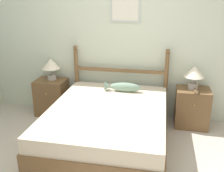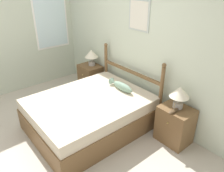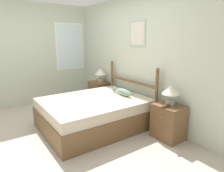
{
  "view_description": "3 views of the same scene",
  "coord_description": "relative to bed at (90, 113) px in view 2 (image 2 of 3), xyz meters",
  "views": [
    {
      "loc": [
        0.73,
        -2.31,
        1.92
      ],
      "look_at": [
        0.06,
        1.1,
        0.7
      ],
      "focal_mm": 42.0,
      "sensor_mm": 36.0,
      "label": 1
    },
    {
      "loc": [
        2.68,
        -1.01,
        2.34
      ],
      "look_at": [
        0.13,
        1.12,
        0.66
      ],
      "focal_mm": 35.0,
      "sensor_mm": 36.0,
      "label": 2
    },
    {
      "loc": [
        3.24,
        -1.11,
        1.67
      ],
      "look_at": [
        0.09,
        1.1,
        0.75
      ],
      "focal_mm": 32.0,
      "sensor_mm": 36.0,
      "label": 3
    }
  ],
  "objects": [
    {
      "name": "table_lamp_left",
      "position": [
        -1.12,
        0.84,
        0.56
      ],
      "size": [
        0.29,
        0.29,
        0.35
      ],
      "color": "gray",
      "rests_on": "nightstand_left"
    },
    {
      "name": "nightstand_left",
      "position": [
        -1.13,
        0.79,
        0.02
      ],
      "size": [
        0.49,
        0.41,
        0.59
      ],
      "color": "brown",
      "rests_on": "ground_plane"
    },
    {
      "name": "bed",
      "position": [
        0.0,
        0.0,
        0.0
      ],
      "size": [
        1.5,
        1.9,
        0.55
      ],
      "color": "brown",
      "rests_on": "ground_plane"
    },
    {
      "name": "table_lamp_right",
      "position": [
        1.11,
        0.82,
        0.56
      ],
      "size": [
        0.29,
        0.29,
        0.35
      ],
      "color": "gray",
      "rests_on": "nightstand_right"
    },
    {
      "name": "nightstand_right",
      "position": [
        1.13,
        0.79,
        0.02
      ],
      "size": [
        0.49,
        0.41,
        0.59
      ],
      "color": "brown",
      "rests_on": "ground_plane"
    },
    {
      "name": "wall_back",
      "position": [
        -0.09,
        1.05,
        1.0
      ],
      "size": [
        6.4,
        0.08,
        2.55
      ],
      "color": "beige",
      "rests_on": "ground_plane"
    },
    {
      "name": "headboard",
      "position": [
        0.0,
        0.92,
        0.36
      ],
      "size": [
        1.51,
        0.07,
        1.16
      ],
      "color": "brown",
      "rests_on": "ground_plane"
    },
    {
      "name": "fish_pillow",
      "position": [
        0.09,
        0.61,
        0.35
      ],
      "size": [
        0.54,
        0.13,
        0.14
      ],
      "color": "gray",
      "rests_on": "bed"
    },
    {
      "name": "ground_plane",
      "position": [
        -0.09,
        -0.68,
        -0.27
      ],
      "size": [
        16.0,
        16.0,
        0.0
      ],
      "primitive_type": "plane",
      "color": "#B7AD9E"
    },
    {
      "name": "model_boat",
      "position": [
        1.15,
        0.67,
        0.34
      ],
      "size": [
        0.07,
        0.21,
        0.15
      ],
      "color": "#4C3823",
      "rests_on": "nightstand_right"
    }
  ]
}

